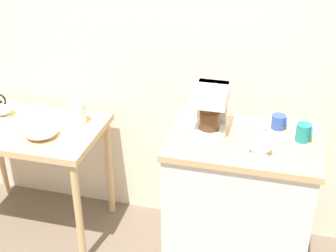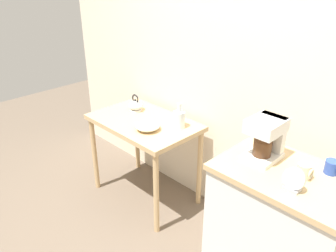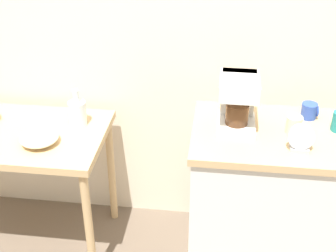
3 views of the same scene
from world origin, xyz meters
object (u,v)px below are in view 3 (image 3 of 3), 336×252
(mug_small_cream, at_px, (295,125))
(mug_blue, at_px, (309,111))
(bowl_stoneware, at_px, (39,138))
(glass_carafe_vase, at_px, (78,112))
(coffee_maker, at_px, (238,99))
(table_clock, at_px, (301,139))

(mug_small_cream, xyz_separation_m, mug_blue, (0.09, 0.15, -0.00))
(bowl_stoneware, distance_m, mug_blue, 1.36)
(glass_carafe_vase, relative_size, mug_small_cream, 2.43)
(mug_small_cream, bearing_deg, coffee_maker, 172.09)
(bowl_stoneware, xyz_separation_m, mug_small_cream, (1.25, 0.04, 0.14))
(coffee_maker, bearing_deg, table_clock, -33.73)
(table_clock, bearing_deg, glass_carafe_vase, 164.15)
(glass_carafe_vase, xyz_separation_m, mug_small_cream, (1.11, -0.17, 0.10))
(coffee_maker, bearing_deg, glass_carafe_vase, 171.17)
(bowl_stoneware, height_order, table_clock, table_clock)
(glass_carafe_vase, distance_m, coffee_maker, 0.87)
(coffee_maker, bearing_deg, bowl_stoneware, -175.22)
(mug_blue, bearing_deg, glass_carafe_vase, 179.29)
(coffee_maker, xyz_separation_m, table_clock, (0.28, -0.19, -0.08))
(glass_carafe_vase, height_order, mug_small_cream, mug_small_cream)
(coffee_maker, relative_size, mug_small_cream, 3.07)
(coffee_maker, height_order, mug_blue, coffee_maker)
(mug_blue, bearing_deg, table_clock, -104.56)
(bowl_stoneware, xyz_separation_m, glass_carafe_vase, (0.14, 0.21, 0.04))
(glass_carafe_vase, bearing_deg, table_clock, -15.85)
(mug_blue, height_order, table_clock, table_clock)
(coffee_maker, bearing_deg, mug_blue, 17.79)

